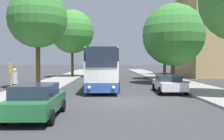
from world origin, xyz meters
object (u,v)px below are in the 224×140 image
object	(u,v)px
bus_stop_sign	(11,77)
parked_car_right_near	(169,83)
bus_front	(102,68)
tree_right_near	(173,35)
pedestrian_waiting_near	(15,83)
parked_car_left_curb	(36,100)
bus_middle	(103,66)
tree_left_near	(38,18)
tree_right_far	(165,39)
tree_left_far	(72,32)

from	to	relation	value
bus_stop_sign	parked_car_right_near	bearing A→B (deg)	26.51
bus_front	tree_right_near	xyz separation A→B (m)	(7.64, 4.80, 3.47)
bus_front	pedestrian_waiting_near	xyz separation A→B (m)	(-5.45, -6.88, -0.77)
bus_front	parked_car_left_curb	size ratio (longest dim) A/B	2.54
bus_stop_sign	tree_right_near	bearing A→B (deg)	45.53
parked_car_left_curb	bus_stop_sign	xyz separation A→B (m)	(-2.52, 3.93, 0.80)
parked_car_left_curb	bus_middle	bearing A→B (deg)	84.54
tree_left_near	parked_car_right_near	bearing A→B (deg)	-16.70
pedestrian_waiting_near	tree_left_near	size ratio (longest dim) A/B	0.21
bus_middle	parked_car_right_near	world-z (taller)	bus_middle
bus_stop_sign	tree_right_far	distance (m)	24.55
parked_car_right_near	tree_right_near	world-z (taller)	tree_right_near
tree_left_near	bus_front	bearing A→B (deg)	-3.07
tree_right_near	bus_front	bearing A→B (deg)	-147.83
pedestrian_waiting_near	bus_front	bearing A→B (deg)	-92.83
bus_stop_sign	tree_left_near	distance (m)	9.84
parked_car_left_curb	tree_right_far	world-z (taller)	tree_right_far
bus_front	tree_left_near	world-z (taller)	tree_left_near
tree_right_far	pedestrian_waiting_near	bearing A→B (deg)	-126.14
parked_car_left_curb	tree_right_near	xyz separation A→B (m)	(10.30, 16.99, 4.58)
tree_left_near	tree_right_far	distance (m)	18.30
pedestrian_waiting_near	tree_left_near	distance (m)	8.92
parked_car_left_curb	pedestrian_waiting_near	xyz separation A→B (m)	(-2.79, 5.30, 0.33)
pedestrian_waiting_near	parked_car_right_near	bearing A→B (deg)	-124.74
parked_car_right_near	tree_left_near	distance (m)	12.93
pedestrian_waiting_near	bus_stop_sign	bearing A→B (deg)	136.54
bus_stop_sign	tree_left_far	xyz separation A→B (m)	(0.25, 24.99, 5.43)
bus_front	pedestrian_waiting_near	bearing A→B (deg)	-128.70
bus_front	bus_stop_sign	distance (m)	9.75
tree_right_far	parked_car_right_near	bearing A→B (deg)	-101.29
parked_car_left_curb	tree_right_near	world-z (taller)	tree_right_near
bus_middle	tree_right_far	world-z (taller)	tree_right_far
bus_front	parked_car_left_curb	xyz separation A→B (m)	(-2.66, -12.19, -1.10)
parked_car_left_curb	tree_left_far	bearing A→B (deg)	94.28
pedestrian_waiting_near	tree_right_far	world-z (taller)	tree_right_far
pedestrian_waiting_near	tree_left_far	size ratio (longest dim) A/B	0.18
bus_stop_sign	tree_right_far	size ratio (longest dim) A/B	0.27
bus_front	pedestrian_waiting_near	distance (m)	8.81
parked_car_left_curb	tree_left_near	size ratio (longest dim) A/B	0.50
bus_middle	tree_left_far	distance (m)	7.47
parked_car_right_near	tree_right_far	world-z (taller)	tree_right_far
bus_stop_sign	tree_left_far	bearing A→B (deg)	89.43
parked_car_right_near	bus_stop_sign	bearing A→B (deg)	27.99
parked_car_left_curb	parked_car_right_near	world-z (taller)	parked_car_left_curb
bus_stop_sign	tree_right_near	size ratio (longest dim) A/B	0.27
tree_right_far	parked_car_left_curb	bearing A→B (deg)	-114.42
bus_middle	bus_stop_sign	xyz separation A→B (m)	(-4.95, -22.52, -0.18)
tree_left_near	tree_right_far	xyz separation A→B (m)	(14.13, 11.59, -0.87)
bus_middle	pedestrian_waiting_near	size ratio (longest dim) A/B	6.00
tree_right_far	bus_stop_sign	bearing A→B (deg)	-123.72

